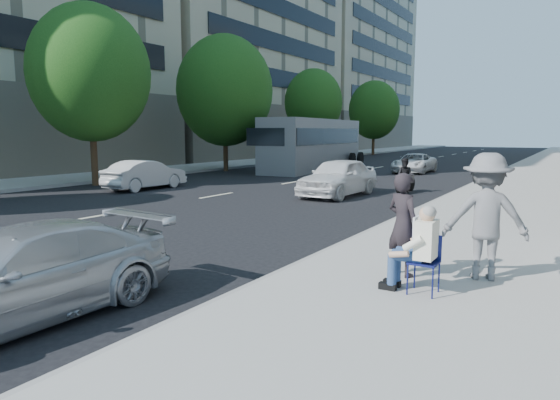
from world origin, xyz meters
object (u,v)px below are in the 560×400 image
Objects in this scene: pedestrian_woman at (403,225)px; white_sedan_mid at (145,175)px; motorcycle at (405,177)px; bus at (314,145)px; seated_protester at (418,244)px; white_sedan_near at (338,177)px; parked_sedan at (18,275)px; white_sedan_far at (414,163)px; jogger at (486,217)px.

white_sedan_mid is (-13.85, 7.60, -0.36)m from pedestrian_woman.
bus is at bearing 138.31° from motorcycle.
seated_protester is 0.77× the size of pedestrian_woman.
pedestrian_woman reaches higher than white_sedan_near.
white_sedan_mid is at bearing 133.44° from parked_sedan.
parked_sedan is 0.35× the size of bus.
white_sedan_near is 2.13× the size of motorcycle.
white_sedan_near is at bearing -64.62° from bus.
white_sedan_near is 3.02m from motorcycle.
white_sedan_mid is at bearing -2.15° from pedestrian_woman.
parked_sedan is 26.87m from white_sedan_far.
seated_protester is at bearing 150.09° from white_sedan_mid.
pedestrian_woman reaches higher than seated_protester.
bus reaches higher than white_sedan_mid.
motorcycle is 0.17× the size of bus.
jogger is 0.46× the size of white_sedan_near.
white_sedan_mid is (-15.04, 7.10, -0.53)m from jogger.
motorcycle is at bearing -82.64° from jogger.
white_sedan_mid is (-8.15, -2.28, -0.11)m from white_sedan_near.
jogger is 0.48× the size of white_sedan_far.
seated_protester is at bearing -74.20° from white_sedan_far.
jogger reaches higher than white_sedan_mid.
bus is at bearing 123.16° from white_sedan_near.
pedestrian_woman reaches higher than motorcycle.
jogger is 0.53× the size of white_sedan_mid.
motorcycle is (-3.73, 12.16, -0.36)m from pedestrian_woman.
jogger is 23.28m from white_sedan_far.
parked_sedan is (-4.27, -3.50, -0.25)m from seated_protester.
parked_sedan is 2.10× the size of motorcycle.
white_sedan_far is (-0.69, 12.63, -0.16)m from white_sedan_near.
bus is at bearing -32.76° from pedestrian_woman.
white_sedan_near is (-6.15, 10.62, -0.13)m from seated_protester.
motorcycle is (-4.91, 11.66, -0.53)m from jogger.
pedestrian_woman is 11.41m from white_sedan_near.
white_sedan_near is (-1.89, 14.12, 0.12)m from parked_sedan.
parked_sedan is 14.24m from white_sedan_near.
white_sedan_far is 2.05× the size of motorcycle.
bus reaches higher than jogger.
white_sedan_near reaches higher than white_sedan_mid.
pedestrian_woman reaches higher than parked_sedan.
white_sedan_mid is at bearing -162.38° from white_sedan_near.
bus reaches higher than pedestrian_woman.
parked_sedan is at bearing -85.50° from motorcycle.
bus is (-9.22, 9.71, 1.00)m from motorcycle.
parked_sedan is 0.99× the size of white_sedan_near.
white_sedan_far is 10.68m from motorcycle.
jogger is 12.67m from motorcycle.
white_sedan_near is at bearing -164.06° from white_sedan_mid.
white_sedan_far is (-2.58, 26.74, -0.04)m from parked_sedan.
white_sedan_near is 0.36× the size of bus.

